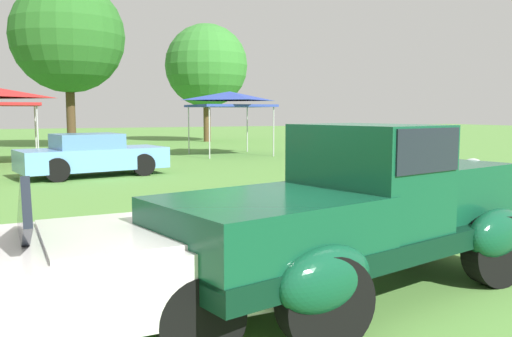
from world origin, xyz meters
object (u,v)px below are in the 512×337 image
at_px(show_car_skyblue, 92,155).
at_px(canopy_tent_right_field, 230,98).
at_px(feature_pickup_truck, 362,208).
at_px(show_car_lime, 373,149).
at_px(neighbor_convertible, 6,279).

height_order(show_car_skyblue, canopy_tent_right_field, canopy_tent_right_field).
distance_m(feature_pickup_truck, show_car_skyblue, 11.40).
xyz_separation_m(show_car_skyblue, canopy_tent_right_field, (6.34, 5.51, 1.82)).
distance_m(feature_pickup_truck, canopy_tent_right_field, 17.65).
height_order(feature_pickup_truck, show_car_lime, feature_pickup_truck).
relative_size(feature_pickup_truck, neighbor_convertible, 0.97).
bearing_deg(canopy_tent_right_field, show_car_lime, -68.48).
distance_m(show_car_skyblue, canopy_tent_right_field, 8.60).
distance_m(neighbor_convertible, show_car_lime, 15.01).
bearing_deg(feature_pickup_truck, show_car_lime, 53.14).
height_order(feature_pickup_truck, neighbor_convertible, feature_pickup_truck).
xyz_separation_m(feature_pickup_truck, show_car_skyblue, (-1.27, 11.32, -0.27)).
relative_size(feature_pickup_truck, show_car_lime, 1.04).
bearing_deg(show_car_skyblue, neighbor_convertible, -99.80).
height_order(feature_pickup_truck, canopy_tent_right_field, canopy_tent_right_field).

